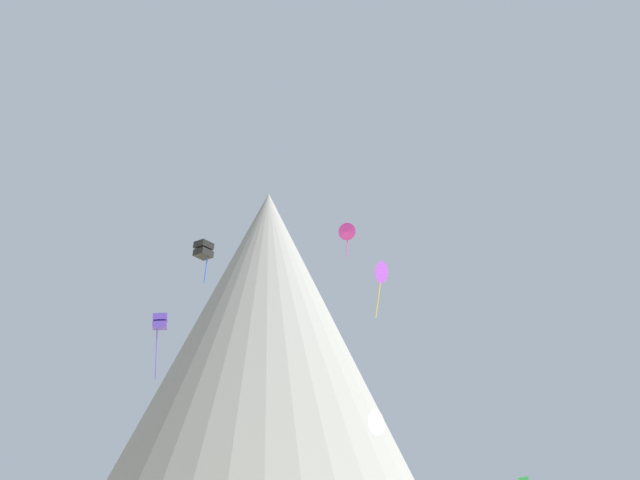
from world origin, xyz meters
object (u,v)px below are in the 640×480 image
kite_indigo_mid (160,322)px  kite_violet_high (381,273)px  kite_black_mid (204,250)px  kite_magenta_high (347,232)px  kite_white_low (375,423)px  rock_massif (269,377)px

kite_indigo_mid → kite_violet_high: 20.72m
kite_black_mid → kite_indigo_mid: bearing=151.5°
kite_magenta_high → kite_indigo_mid: 28.52m
kite_white_low → kite_black_mid: 29.46m
kite_violet_high → kite_black_mid: bearing=2.7°
kite_white_low → kite_indigo_mid: kite_indigo_mid is taller
kite_indigo_mid → kite_violet_high: (19.76, 2.13, 5.87)m
kite_magenta_high → kite_white_low: size_ratio=1.67×
rock_massif → kite_indigo_mid: bearing=-102.8°
kite_magenta_high → kite_black_mid: bearing=-90.2°
kite_magenta_high → kite_black_mid: 37.35m
kite_magenta_high → kite_violet_high: size_ratio=0.75×
rock_massif → kite_magenta_high: rock_massif is taller
kite_violet_high → kite_indigo_mid: bearing=-39.1°
kite_black_mid → kite_magenta_high: bearing=112.8°
rock_massif → kite_violet_high: (5.88, -59.18, -0.69)m
kite_magenta_high → kite_white_low: bearing=-56.9°
rock_massif → kite_black_mid: (-10.32, -77.11, -5.16)m
kite_black_mid → kite_indigo_mid: kite_black_mid is taller
kite_white_low → kite_black_mid: bearing=11.8°
rock_massif → kite_white_low: rock_massif is taller
kite_magenta_high → kite_violet_high: 16.10m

